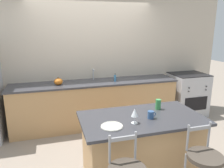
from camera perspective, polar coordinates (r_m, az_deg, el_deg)
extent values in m
plane|color=gray|center=(4.40, -3.06, -12.42)|extent=(18.00, 18.00, 0.00)
cube|color=beige|center=(4.67, -5.30, 6.59)|extent=(6.00, 0.07, 2.70)
cube|color=tan|center=(4.57, -4.24, -5.25)|extent=(3.32, 0.66, 0.90)
cube|color=#38383D|center=(4.43, -4.35, 0.42)|extent=(3.35, 0.70, 0.03)
cube|color=black|center=(4.43, -4.36, 0.57)|extent=(0.56, 0.36, 0.01)
cylinder|color=#ADAFB5|center=(4.61, -4.95, 2.60)|extent=(0.02, 0.02, 0.22)
cylinder|color=#ADAFB5|center=(4.53, -4.82, 3.69)|extent=(0.02, 0.12, 0.02)
cube|color=tan|center=(3.00, 7.49, -16.83)|extent=(1.41, 0.73, 0.87)
cube|color=#38383D|center=(2.79, 7.80, -8.84)|extent=(1.53, 0.85, 0.03)
cube|color=#B7B7BC|center=(5.38, 19.02, -2.59)|extent=(0.78, 0.67, 0.96)
cube|color=black|center=(5.16, 21.08, -4.87)|extent=(0.56, 0.01, 0.31)
cube|color=black|center=(5.27, 19.45, 2.46)|extent=(0.78, 0.67, 0.02)
cylinder|color=black|center=(4.92, 19.48, -0.99)|extent=(0.03, 0.02, 0.03)
cylinder|color=black|center=(5.18, 23.44, -0.60)|extent=(0.03, 0.02, 0.03)
cylinder|color=black|center=(4.94, 19.41, -1.84)|extent=(0.03, 0.02, 0.03)
cylinder|color=black|center=(5.20, 23.35, -1.41)|extent=(0.03, 0.02, 0.03)
cylinder|color=#99999E|center=(2.20, -0.63, -16.70)|extent=(0.02, 0.02, 0.30)
cylinder|color=#99999E|center=(2.27, 6.15, -15.64)|extent=(0.02, 0.02, 0.30)
cube|color=#99999E|center=(2.19, 2.86, -14.04)|extent=(0.27, 0.02, 0.04)
cylinder|color=#4C4238|center=(2.59, 23.16, -17.14)|extent=(0.37, 0.37, 0.04)
cylinder|color=#99999E|center=(2.53, 19.18, -13.15)|extent=(0.02, 0.02, 0.30)
cylinder|color=#99999E|center=(2.68, 23.99, -11.97)|extent=(0.02, 0.02, 0.30)
cube|color=#99999E|center=(2.56, 21.87, -10.64)|extent=(0.27, 0.02, 0.04)
cylinder|color=beige|center=(2.50, -0.04, -11.01)|extent=(0.25, 0.25, 0.01)
torus|color=beige|center=(2.50, -0.04, -10.88)|extent=(0.24, 0.24, 0.01)
cylinder|color=white|center=(2.61, 5.86, -10.07)|extent=(0.08, 0.08, 0.00)
cylinder|color=white|center=(2.59, 5.88, -9.22)|extent=(0.01, 0.01, 0.08)
cone|color=white|center=(2.56, 5.94, -7.41)|extent=(0.08, 0.08, 0.09)
cylinder|color=#335689|center=(2.74, 10.07, -7.93)|extent=(0.08, 0.08, 0.10)
torus|color=#335689|center=(2.76, 10.79, -7.79)|extent=(0.06, 0.01, 0.06)
cylinder|color=#3D934C|center=(3.05, 11.97, -5.21)|extent=(0.07, 0.07, 0.14)
ellipsoid|color=orange|center=(4.27, -13.83, 0.62)|extent=(0.16, 0.16, 0.13)
cylinder|color=brown|center=(4.26, -13.89, 1.61)|extent=(0.02, 0.02, 0.02)
cylinder|color=teal|center=(4.41, 0.81, 1.53)|extent=(0.05, 0.05, 0.13)
cylinder|color=black|center=(4.39, 0.81, 2.60)|extent=(0.02, 0.02, 0.03)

